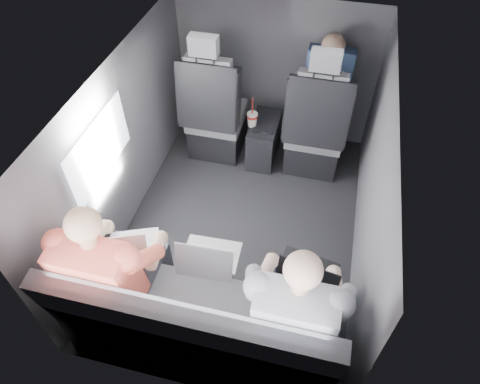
% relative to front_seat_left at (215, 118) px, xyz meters
% --- Properties ---
extents(floor, '(2.60, 2.60, 0.00)m').
position_rel_front_seat_left_xyz_m(floor, '(0.45, -0.84, -0.40)').
color(floor, black).
rests_on(floor, ground).
extents(ceiling, '(2.60, 2.60, 0.00)m').
position_rel_front_seat_left_xyz_m(ceiling, '(0.45, -0.84, 0.95)').
color(ceiling, '#B2B2AD').
rests_on(ceiling, panel_back).
extents(panel_left, '(0.02, 2.60, 1.35)m').
position_rel_front_seat_left_xyz_m(panel_left, '(-0.45, -0.84, 0.27)').
color(panel_left, '#56565B').
rests_on(panel_left, floor).
extents(panel_right, '(0.02, 2.60, 1.35)m').
position_rel_front_seat_left_xyz_m(panel_right, '(1.35, -0.84, 0.27)').
color(panel_right, '#56565B').
rests_on(panel_right, floor).
extents(panel_front, '(1.80, 0.02, 1.35)m').
position_rel_front_seat_left_xyz_m(panel_front, '(0.45, 0.46, 0.27)').
color(panel_front, '#56565B').
rests_on(panel_front, floor).
extents(panel_back, '(1.80, 0.02, 1.35)m').
position_rel_front_seat_left_xyz_m(panel_back, '(0.45, -2.14, 0.27)').
color(panel_back, '#56565B').
rests_on(panel_back, floor).
extents(side_window, '(0.02, 0.75, 0.42)m').
position_rel_front_seat_left_xyz_m(side_window, '(-0.43, -1.14, 0.50)').
color(side_window, white).
rests_on(side_window, panel_left).
extents(seatbelt, '(0.35, 0.11, 0.59)m').
position_rel_front_seat_left_xyz_m(seatbelt, '(0.90, -0.17, 0.40)').
color(seatbelt, black).
rests_on(seatbelt, front_seat_right).
extents(front_seat_left, '(0.52, 0.58, 1.26)m').
position_rel_front_seat_left_xyz_m(front_seat_left, '(0.00, 0.00, 0.00)').
color(front_seat_left, black).
rests_on(front_seat_left, floor).
extents(front_seat_right, '(0.52, 0.58, 1.26)m').
position_rel_front_seat_left_xyz_m(front_seat_right, '(0.90, 0.00, 0.00)').
color(front_seat_right, black).
rests_on(front_seat_right, floor).
extents(center_console, '(0.24, 0.48, 0.41)m').
position_rel_front_seat_left_xyz_m(center_console, '(0.45, 0.04, -0.20)').
color(center_console, black).
rests_on(center_console, floor).
extents(rear_bench, '(1.60, 0.57, 0.92)m').
position_rel_front_seat_left_xyz_m(rear_bench, '(0.45, -1.90, -0.09)').
color(rear_bench, '#5C5D61').
rests_on(rear_bench, floor).
extents(soda_cup, '(0.09, 0.09, 0.28)m').
position_rel_front_seat_left_xyz_m(soda_cup, '(0.35, -0.03, 0.07)').
color(soda_cup, white).
rests_on(soda_cup, center_console).
extents(laptop_white, '(0.36, 0.38, 0.23)m').
position_rel_front_seat_left_xyz_m(laptop_white, '(-0.05, -1.65, 0.23)').
color(laptop_white, silver).
rests_on(laptop_white, passenger_rear_left).
extents(laptop_silver, '(0.35, 0.31, 0.24)m').
position_rel_front_seat_left_xyz_m(laptop_silver, '(0.44, -1.61, 0.23)').
color(laptop_silver, '#A7A7AC').
rests_on(laptop_silver, rear_bench).
extents(laptop_black, '(0.38, 0.36, 0.25)m').
position_rel_front_seat_left_xyz_m(laptop_black, '(1.02, -1.59, 0.23)').
color(laptop_black, black).
rests_on(laptop_black, passenger_rear_right).
extents(passenger_rear_left, '(0.51, 0.63, 1.24)m').
position_rel_front_seat_left_xyz_m(passenger_rear_left, '(-0.07, -1.81, 0.23)').
color(passenger_rear_left, '#323237').
rests_on(passenger_rear_left, rear_bench).
extents(passenger_rear_right, '(0.51, 0.63, 1.24)m').
position_rel_front_seat_left_xyz_m(passenger_rear_right, '(0.98, -1.81, 0.23)').
color(passenger_rear_right, navy).
rests_on(passenger_rear_right, rear_bench).
extents(passenger_front_right, '(0.38, 0.38, 0.74)m').
position_rel_front_seat_left_xyz_m(passenger_front_right, '(0.93, 0.26, 0.34)').
color(passenger_front_right, navy).
rests_on(passenger_front_right, front_seat_right).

